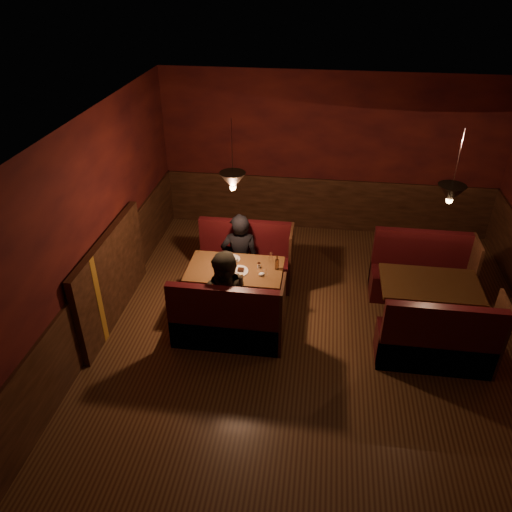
# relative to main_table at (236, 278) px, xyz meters

# --- Properties ---
(room) EXTENTS (6.02, 7.02, 2.92)m
(room) POSITION_rel_main_table_xyz_m (0.93, -0.71, 0.49)
(room) COLOR #482718
(room) RESTS_ON ground
(main_table) EXTENTS (1.35, 0.82, 0.94)m
(main_table) POSITION_rel_main_table_xyz_m (0.00, 0.00, 0.00)
(main_table) COLOR #513213
(main_table) RESTS_ON ground
(main_bench_far) EXTENTS (1.48, 0.53, 1.01)m
(main_bench_far) POSITION_rel_main_table_xyz_m (0.01, 0.76, -0.23)
(main_bench_far) COLOR #370E0C
(main_bench_far) RESTS_ON ground
(main_bench_near) EXTENTS (1.48, 0.53, 1.01)m
(main_bench_near) POSITION_rel_main_table_xyz_m (0.01, -0.77, -0.23)
(main_bench_near) COLOR #370E0C
(main_bench_near) RESTS_ON ground
(second_table) EXTENTS (1.31, 0.84, 0.74)m
(second_table) POSITION_rel_main_table_xyz_m (2.67, -0.02, -0.01)
(second_table) COLOR #513213
(second_table) RESTS_ON ground
(second_bench_far) EXTENTS (1.45, 0.54, 1.03)m
(second_bench_far) POSITION_rel_main_table_xyz_m (2.70, 0.76, -0.23)
(second_bench_far) COLOR #370E0C
(second_bench_far) RESTS_ON ground
(second_bench_near) EXTENTS (1.45, 0.54, 1.03)m
(second_bench_near) POSITION_rel_main_table_xyz_m (2.70, -0.81, -0.23)
(second_bench_near) COLOR #370E0C
(second_bench_near) RESTS_ON ground
(diner_a) EXTENTS (0.63, 0.46, 1.60)m
(diner_a) POSITION_rel_main_table_xyz_m (-0.05, 0.62, 0.25)
(diner_a) COLOR black
(diner_a) RESTS_ON ground
(diner_b) EXTENTS (0.83, 0.66, 1.65)m
(diner_b) POSITION_rel_main_table_xyz_m (-0.00, -0.60, 0.27)
(diner_b) COLOR black
(diner_b) RESTS_ON ground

